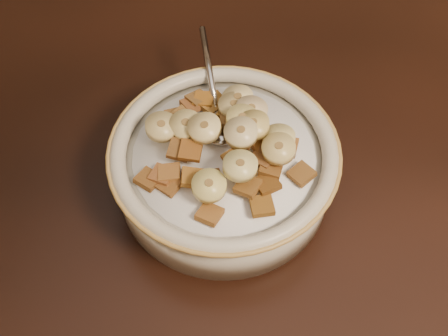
{
  "coord_description": "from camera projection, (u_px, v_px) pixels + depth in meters",
  "views": [
    {
      "loc": [
        -0.21,
        -0.41,
        1.23
      ],
      "look_at": [
        -0.24,
        -0.1,
        0.78
      ],
      "focal_mm": 45.0,
      "sensor_mm": 36.0,
      "label": 1
    }
  ],
  "objects": [
    {
      "name": "cereal_square_19",
      "position": [
        192.0,
        178.0,
        0.51
      ],
      "size": [
        0.02,
        0.02,
        0.01
      ],
      "primitive_type": "cube",
      "rotation": [
        0.22,
        0.07,
        1.67
      ],
      "color": "olive",
      "rests_on": "milk"
    },
    {
      "name": "cereal_bowl",
      "position": [
        224.0,
        171.0,
        0.56
      ],
      "size": [
        0.21,
        0.21,
        0.05
      ],
      "primitive_type": "cylinder",
      "color": "#B2AE9C",
      "rests_on": "table"
    },
    {
      "name": "cereal_square_31",
      "position": [
        170.0,
        184.0,
        0.51
      ],
      "size": [
        0.03,
        0.03,
        0.01
      ],
      "primitive_type": "cube",
      "rotation": [
        -0.15,
        0.15,
        2.56
      ],
      "color": "brown",
      "rests_on": "milk"
    },
    {
      "name": "banana_slice_8",
      "position": [
        253.0,
        125.0,
        0.51
      ],
      "size": [
        0.04,
        0.04,
        0.01
      ],
      "primitive_type": "cylinder",
      "rotation": [
        -0.07,
        0.12,
        2.34
      ],
      "color": "tan",
      "rests_on": "milk"
    },
    {
      "name": "cereal_square_6",
      "position": [
        247.0,
        128.0,
        0.53
      ],
      "size": [
        0.02,
        0.02,
        0.01
      ],
      "primitive_type": "cube",
      "rotation": [
        -0.05,
        0.0,
        2.98
      ],
      "color": "olive",
      "rests_on": "milk"
    },
    {
      "name": "cereal_square_27",
      "position": [
        148.0,
        179.0,
        0.51
      ],
      "size": [
        0.03,
        0.03,
        0.01
      ],
      "primitive_type": "cube",
      "rotation": [
        0.16,
        -0.08,
        2.66
      ],
      "color": "brown",
      "rests_on": "milk"
    },
    {
      "name": "cereal_square_1",
      "position": [
        169.0,
        173.0,
        0.51
      ],
      "size": [
        0.02,
        0.02,
        0.01
      ],
      "primitive_type": "cube",
      "rotation": [
        -0.11,
        -0.09,
        0.16
      ],
      "color": "brown",
      "rests_on": "milk"
    },
    {
      "name": "cereal_square_3",
      "position": [
        191.0,
        150.0,
        0.52
      ],
      "size": [
        0.02,
        0.02,
        0.01
      ],
      "primitive_type": "cube",
      "rotation": [
        -0.19,
        -0.02,
        3.07
      ],
      "color": "brown",
      "rests_on": "milk"
    },
    {
      "name": "cereal_square_16",
      "position": [
        244.0,
        107.0,
        0.56
      ],
      "size": [
        0.03,
        0.02,
        0.01
      ],
      "primitive_type": "cube",
      "rotation": [
        -0.03,
        0.18,
        2.89
      ],
      "color": "#96571E",
      "rests_on": "milk"
    },
    {
      "name": "banana_slice_6",
      "position": [
        205.0,
        128.0,
        0.52
      ],
      "size": [
        0.04,
        0.04,
        0.01
      ],
      "primitive_type": "cylinder",
      "rotation": [
        -0.0,
        -0.14,
        0.48
      ],
      "color": "#F9E68C",
      "rests_on": "milk"
    },
    {
      "name": "cereal_square_30",
      "position": [
        302.0,
        174.0,
        0.52
      ],
      "size": [
        0.03,
        0.03,
        0.01
      ],
      "primitive_type": "cube",
      "rotation": [
        -0.11,
        -0.13,
        0.79
      ],
      "color": "brown",
      "rests_on": "milk"
    },
    {
      "name": "cereal_square_0",
      "position": [
        270.0,
        141.0,
        0.53
      ],
      "size": [
        0.02,
        0.02,
        0.01
      ],
      "primitive_type": "cube",
      "rotation": [
        0.03,
        -0.17,
        0.04
      ],
      "color": "olive",
      "rests_on": "milk"
    },
    {
      "name": "cereal_square_24",
      "position": [
        236.0,
        159.0,
        0.51
      ],
      "size": [
        0.03,
        0.03,
        0.01
      ],
      "primitive_type": "cube",
      "rotation": [
        0.25,
        -0.16,
        0.66
      ],
      "color": "brown",
      "rests_on": "milk"
    },
    {
      "name": "cereal_square_8",
      "position": [
        181.0,
        118.0,
        0.55
      ],
      "size": [
        0.03,
        0.03,
        0.01
      ],
      "primitive_type": "cube",
      "rotation": [
        0.21,
        -0.1,
        0.83
      ],
      "color": "brown",
      "rests_on": "milk"
    },
    {
      "name": "cereal_square_2",
      "position": [
        271.0,
        168.0,
        0.51
      ],
      "size": [
        0.02,
        0.02,
        0.01
      ],
      "primitive_type": "cube",
      "rotation": [
        0.12,
        -0.08,
        2.94
      ],
      "color": "#623410",
      "rests_on": "milk"
    },
    {
      "name": "banana_slice_0",
      "position": [
        186.0,
        125.0,
        0.53
      ],
      "size": [
        0.04,
        0.04,
        0.01
      ],
      "primitive_type": "cylinder",
      "rotation": [
        -0.1,
        -0.07,
        2.12
      ],
      "color": "beige",
      "rests_on": "milk"
    },
    {
      "name": "table",
      "position": [
        437.0,
        140.0,
        0.64
      ],
      "size": [
        1.41,
        0.91,
        0.04
      ],
      "primitive_type": "cube",
      "rotation": [
        0.0,
        0.0,
        0.01
      ],
      "color": "black",
      "rests_on": "floor"
    },
    {
      "name": "banana_slice_4",
      "position": [
        251.0,
        110.0,
        0.53
      ],
      "size": [
        0.03,
        0.03,
        0.01
      ],
      "primitive_type": "cylinder",
      "rotation": [
        0.09,
        -0.01,
        1.63
      ],
      "color": "beige",
      "rests_on": "milk"
    },
    {
      "name": "cereal_square_26",
      "position": [
        287.0,
        146.0,
        0.53
      ],
      "size": [
        0.02,
        0.02,
        0.01
      ],
      "primitive_type": "cube",
      "rotation": [
        -0.08,
        0.03,
        2.97
      ],
      "color": "brown",
      "rests_on": "milk"
    },
    {
      "name": "spoon",
      "position": [
        219.0,
        125.0,
        0.55
      ],
      "size": [
        0.05,
        0.06,
        0.01
      ],
      "primitive_type": "ellipsoid",
      "rotation": [
        0.0,
        0.0,
        3.38
      ],
      "color": "#AAAAAA",
      "rests_on": "cereal_bowl"
    },
    {
      "name": "cereal_square_9",
      "position": [
        262.0,
        206.0,
        0.49
      ],
      "size": [
        0.02,
        0.02,
        0.01
      ],
      "primitive_type": "cube",
      "rotation": [
        -0.05,
        0.02,
        0.25
      ],
      "color": "brown",
      "rests_on": "milk"
    },
    {
      "name": "banana_slice_7",
      "position": [
        238.0,
        99.0,
        0.55
      ],
      "size": [
        0.03,
        0.03,
        0.01
      ],
      "primitive_type": "cylinder",
      "rotation": [
        0.01,
        -0.12,
        0.01
      ],
      "color": "#FAD993",
      "rests_on": "milk"
    },
    {
      "name": "banana_slice_11",
      "position": [
        240.0,
        166.0,
        0.49
      ],
      "size": [
        0.04,
        0.04,
        0.01
      ],
      "primitive_type": "cylinder",
      "rotation": [
        0.05,
        0.06,
        1.9
      ],
      "color": "#EADF7E",
      "rests_on": "milk"
    },
    {
      "name": "banana_slice_1",
      "position": [
        241.0,
        133.0,
        0.51
      ],
      "size": [
        0.04,
        0.04,
        0.01
      ],
      "primitive_type": "cylinder",
      "rotation": [
        -0.07,
        -0.1,
        1.36
      ],
      "color": "beige",
      "rests_on": "milk"
    },
    {
      "name": "cereal_square_7",
      "position": [
        230.0,
        113.0,
        0.54
      ],
      "size": [
        0.03,
        0.03,
        0.01
      ],
      "primitive_type": "cube",
      "rotation": [
        -0.06,
        -0.02,
        1.16
      ],
      "color": "brown",
      "rests_on": "milk"
    },
    {
      "name": "cereal_square_13",
      "position": [
        198.0,
        99.0,
        0.57
      ],
      "size": [
        0.03,
        0.03,
        0.01
      ],
      "primitive_type": "cube",
      "rotation": [
        0.12,
        0.17,
        2.34
      ],
      "color": "brown",
      "rests_on": "milk"
    },
    {
      "name": "banana_slice_3",
      "position": [
        234.0,
        106.0,
        0.54
      ],
      "size": [
        0.04,
        0.04,
        0.01
      ],
      "primitive_type": "cylinder",
      "rotation": [
        -0.01,
        0.04,
        2.01
      ],
      "color": "#D2B76C",
      "rests_on": "milk"
    },
    {
      "name": "cereal_square_17",
      "position": [
        267.0,
        184.0,
        0.5
      ],
      "size": [
        0.03,
        0.03,
        0.01
      ],
      "primitive_type": "cube",
      "rotation": [
        -0.13,
        -0.06,
        0.55
      ],
      "color": "brown",
      "rests_on": "milk"
    },
    {
      "name": "cereal_square_20",
      "position": [
        162.0,
        175.0,
        0.51
      ],
      "size": [
        0.03,
        0.03,
        0.01
      ],
      "primitive_type": "cube",
      "rotation": [
        0.04,
        0.08,
        2.83
      ],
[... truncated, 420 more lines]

